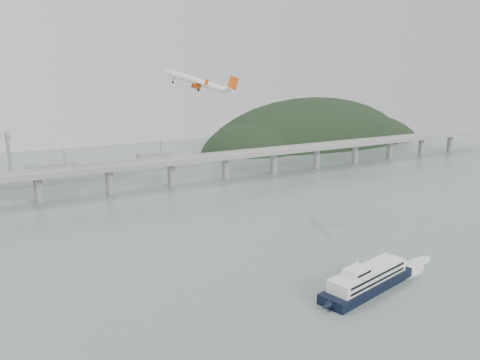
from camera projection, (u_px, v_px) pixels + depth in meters
ground at (304, 286)px, 201.56m from camera, size 900.00×900.00×0.00m
bridge at (146, 167)px, 365.64m from camera, size 800.00×22.00×23.90m
headland at (320, 157)px, 625.25m from camera, size 365.00×155.00×156.00m
ferry at (368, 280)px, 197.18m from camera, size 84.82×27.74×16.14m
airliner at (200, 83)px, 261.23m from camera, size 40.38×38.03×16.04m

